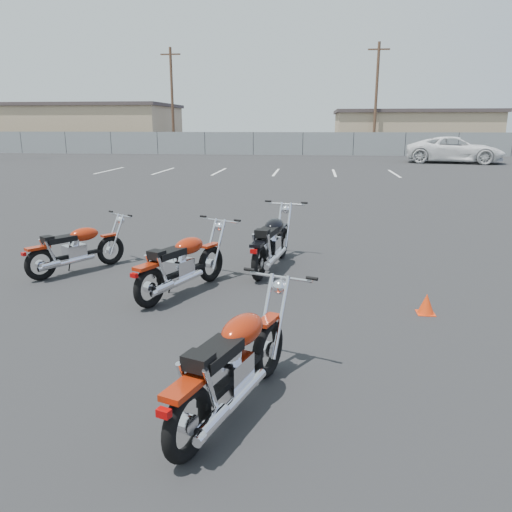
# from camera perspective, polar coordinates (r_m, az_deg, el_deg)

# --- Properties ---
(ground) EXTENTS (120.00, 120.00, 0.00)m
(ground) POSITION_cam_1_polar(r_m,az_deg,el_deg) (6.61, -2.34, -6.74)
(ground) COLOR black
(ground) RESTS_ON ground
(motorcycle_front_red) EXTENTS (1.38, 1.69, 0.91)m
(motorcycle_front_red) POSITION_cam_1_polar(r_m,az_deg,el_deg) (8.88, -19.82, 0.82)
(motorcycle_front_red) COLOR black
(motorcycle_front_red) RESTS_ON ground
(motorcycle_second_black) EXTENTS (0.86, 2.11, 1.04)m
(motorcycle_second_black) POSITION_cam_1_polar(r_m,az_deg,el_deg) (8.55, 1.82, 1.59)
(motorcycle_second_black) COLOR black
(motorcycle_second_black) RESTS_ON ground
(motorcycle_third_red) EXTENTS (1.24, 1.97, 0.99)m
(motorcycle_third_red) POSITION_cam_1_polar(r_m,az_deg,el_deg) (7.36, -8.43, -0.92)
(motorcycle_third_red) COLOR black
(motorcycle_third_red) RESTS_ON ground
(motorcycle_rear_red) EXTENTS (1.10, 2.03, 1.01)m
(motorcycle_rear_red) POSITION_cam_1_polar(r_m,az_deg,el_deg) (4.34, -2.57, -12.22)
(motorcycle_rear_red) COLOR black
(motorcycle_rear_red) RESTS_ON ground
(training_cone_near) EXTENTS (0.23, 0.23, 0.27)m
(training_cone_near) POSITION_cam_1_polar(r_m,az_deg,el_deg) (6.98, 18.89, -5.18)
(training_cone_near) COLOR red
(training_cone_near) RESTS_ON ground
(chainlink_fence) EXTENTS (80.06, 0.06, 1.80)m
(chainlink_fence) POSITION_cam_1_polar(r_m,az_deg,el_deg) (41.11, 5.37, 12.66)
(chainlink_fence) COLOR slate
(chainlink_fence) RESTS_ON ground
(tan_building_west) EXTENTS (18.40, 10.40, 4.30)m
(tan_building_west) POSITION_cam_1_polar(r_m,az_deg,el_deg) (53.28, -19.53, 13.75)
(tan_building_west) COLOR tan
(tan_building_west) RESTS_ON ground
(tan_building_east) EXTENTS (14.40, 9.40, 3.70)m
(tan_building_east) POSITION_cam_1_polar(r_m,az_deg,el_deg) (50.88, 17.32, 13.57)
(tan_building_east) COLOR tan
(tan_building_east) RESTS_ON ground
(utility_pole_b) EXTENTS (1.80, 0.24, 9.00)m
(utility_pole_b) POSITION_cam_1_polar(r_m,az_deg,el_deg) (47.91, -9.56, 17.36)
(utility_pole_b) COLOR #462E20
(utility_pole_b) RESTS_ON ground
(utility_pole_c) EXTENTS (1.80, 0.24, 9.00)m
(utility_pole_c) POSITION_cam_1_polar(r_m,az_deg,el_deg) (45.40, 13.57, 17.31)
(utility_pole_c) COLOR #462E20
(utility_pole_c) RESTS_ON ground
(parking_line_stripes) EXTENTS (15.12, 4.00, 0.01)m
(parking_line_stripes) POSITION_cam_1_polar(r_m,az_deg,el_deg) (26.41, -1.00, 9.58)
(parking_line_stripes) COLOR silver
(parking_line_stripes) RESTS_ON ground
(white_van) EXTENTS (4.13, 7.31, 2.62)m
(white_van) POSITION_cam_1_polar(r_m,az_deg,el_deg) (35.04, 21.85, 11.99)
(white_van) COLOR white
(white_van) RESTS_ON ground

